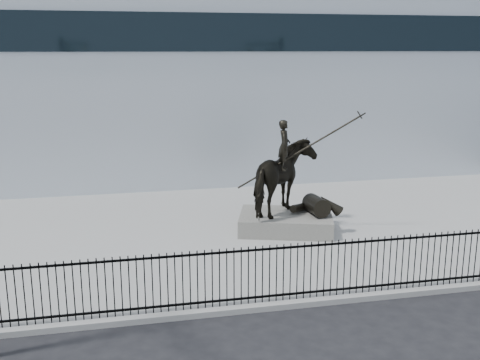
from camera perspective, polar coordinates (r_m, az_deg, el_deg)
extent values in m
plane|color=black|center=(13.53, 6.02, -14.83)|extent=(120.00, 120.00, 0.00)
cube|color=gray|center=(19.73, -0.37, -5.28)|extent=(30.00, 12.00, 0.15)
cube|color=#B1BAC1|center=(31.59, -5.37, 9.87)|extent=(44.00, 14.00, 9.00)
cube|color=black|center=(14.46, 4.47, -11.53)|extent=(22.00, 0.05, 0.05)
cube|color=black|center=(13.98, 4.56, -6.87)|extent=(22.00, 0.05, 0.05)
cube|color=black|center=(14.22, 4.51, -9.33)|extent=(22.00, 0.03, 1.50)
cube|color=#5C5A54|center=(19.63, 4.67, -4.29)|extent=(3.67, 3.02, 0.59)
imported|color=black|center=(19.21, 4.75, 0.14)|extent=(2.79, 3.03, 2.52)
imported|color=black|center=(18.99, 4.52, 3.54)|extent=(0.58, 0.72, 1.71)
cylinder|color=black|center=(19.03, 5.85, 2.74)|extent=(3.89, 1.27, 2.56)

